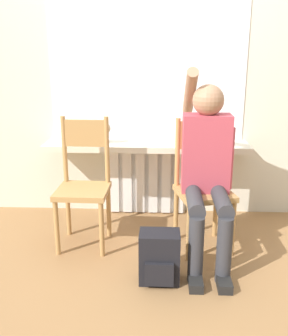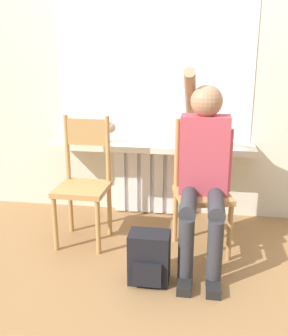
# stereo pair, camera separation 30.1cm
# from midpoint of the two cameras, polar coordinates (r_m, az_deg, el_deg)

# --- Properties ---
(ground_plane) EXTENTS (12.00, 12.00, 0.00)m
(ground_plane) POSITION_cam_midpoint_polar(r_m,az_deg,el_deg) (2.68, -4.03, -16.04)
(ground_plane) COLOR olive
(wall_with_window) EXTENTS (7.00, 0.06, 2.70)m
(wall_with_window) POSITION_cam_midpoint_polar(r_m,az_deg,el_deg) (3.48, -2.07, 15.03)
(wall_with_window) COLOR beige
(wall_with_window) RESTS_ON ground_plane
(radiator) EXTENTS (0.71, 0.08, 0.64)m
(radiator) POSITION_cam_midpoint_polar(r_m,az_deg,el_deg) (3.59, -2.00, -1.72)
(radiator) COLOR white
(radiator) RESTS_ON ground_plane
(windowsill) EXTENTS (1.75, 0.33, 0.05)m
(windowsill) POSITION_cam_midpoint_polar(r_m,az_deg,el_deg) (3.38, -2.22, 3.17)
(windowsill) COLOR beige
(windowsill) RESTS_ON radiator
(window_glass) EXTENTS (1.68, 0.01, 1.16)m
(window_glass) POSITION_cam_midpoint_polar(r_m,az_deg,el_deg) (3.45, -2.10, 13.63)
(window_glass) COLOR white
(window_glass) RESTS_ON windowsill
(chair_left) EXTENTS (0.39, 0.39, 0.98)m
(chair_left) POSITION_cam_midpoint_polar(r_m,az_deg,el_deg) (3.02, -11.60, -2.15)
(chair_left) COLOR #B2844C
(chair_left) RESTS_ON ground_plane
(chair_right) EXTENTS (0.46, 0.46, 0.98)m
(chair_right) POSITION_cam_midpoint_polar(r_m,az_deg,el_deg) (2.93, 5.59, -2.47)
(chair_right) COLOR #B2844C
(chair_right) RESTS_ON ground_plane
(person) EXTENTS (0.36, 1.03, 1.35)m
(person) POSITION_cam_midpoint_polar(r_m,az_deg,el_deg) (2.75, 6.07, 0.62)
(person) COLOR #333338
(person) RESTS_ON ground_plane
(cat) EXTENTS (0.41, 0.10, 0.20)m
(cat) POSITION_cam_midpoint_polar(r_m,az_deg,el_deg) (3.37, -10.09, 5.41)
(cat) COLOR #9E896B
(cat) RESTS_ON windowsill
(backpack) EXTENTS (0.26, 0.21, 0.34)m
(backpack) POSITION_cam_midpoint_polar(r_m,az_deg,el_deg) (2.59, -1.16, -12.95)
(backpack) COLOR black
(backpack) RESTS_ON ground_plane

